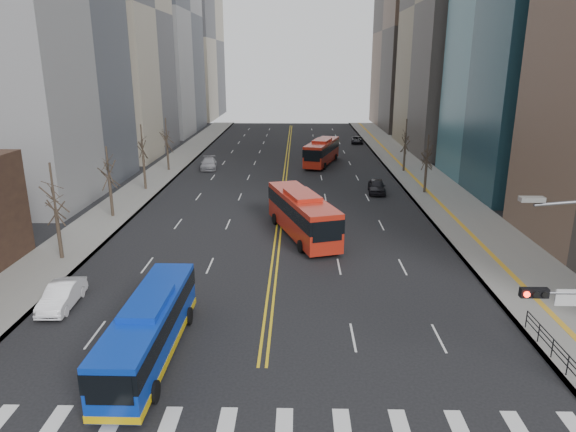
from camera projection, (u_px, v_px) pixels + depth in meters
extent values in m
cube|color=gray|center=(427.00, 183.00, 62.77)|extent=(7.00, 130.00, 0.15)
cube|color=gray|center=(151.00, 182.00, 63.41)|extent=(5.00, 130.00, 0.15)
cube|color=gold|center=(285.00, 167.00, 72.70)|extent=(0.15, 100.00, 0.01)
cube|color=gold|center=(288.00, 167.00, 72.70)|extent=(0.15, 100.00, 0.01)
cube|color=gray|center=(83.00, 9.00, 77.52)|extent=(22.00, 22.00, 44.00)
cube|color=gray|center=(141.00, 12.00, 102.79)|extent=(20.00, 26.00, 48.00)
cube|color=#7D7057|center=(478.00, 4.00, 80.87)|extent=(20.00, 26.00, 46.00)
cube|color=gray|center=(182.00, 40.00, 134.57)|extent=(18.00, 30.00, 40.00)
cube|color=brown|center=(424.00, 30.00, 112.11)|extent=(18.00, 30.00, 42.00)
cube|color=black|center=(534.00, 293.00, 20.15)|extent=(1.10, 0.28, 0.38)
cylinder|color=#FF190C|center=(527.00, 294.00, 20.00)|extent=(0.24, 0.08, 0.24)
cylinder|color=black|center=(536.00, 294.00, 20.00)|extent=(0.24, 0.08, 0.24)
cylinder|color=black|center=(545.00, 295.00, 19.99)|extent=(0.24, 0.08, 0.24)
cube|color=silver|center=(567.00, 298.00, 20.18)|extent=(0.90, 0.06, 0.70)
cube|color=#999993|center=(532.00, 199.00, 19.07)|extent=(0.90, 0.35, 0.18)
cube|color=black|center=(554.00, 339.00, 25.16)|extent=(0.04, 6.00, 0.04)
cylinder|color=black|center=(568.00, 365.00, 23.87)|extent=(0.06, 0.06, 1.00)
cylinder|color=black|center=(552.00, 348.00, 25.31)|extent=(0.06, 0.06, 1.00)
cylinder|color=black|center=(539.00, 333.00, 26.75)|extent=(0.06, 0.06, 1.00)
cylinder|color=black|center=(526.00, 319.00, 28.18)|extent=(0.06, 0.06, 1.00)
cylinder|color=#30261D|center=(59.00, 235.00, 37.96)|extent=(0.28, 0.28, 3.90)
cylinder|color=#30261D|center=(111.00, 199.00, 48.54)|extent=(0.28, 0.28, 3.60)
cylinder|color=#30261D|center=(145.00, 173.00, 59.02)|extent=(0.28, 0.28, 4.00)
cylinder|color=#30261D|center=(168.00, 157.00, 69.59)|extent=(0.28, 0.28, 3.80)
cylinder|color=#30261D|center=(425.00, 178.00, 57.53)|extent=(0.28, 0.28, 3.50)
cylinder|color=#30261D|center=(404.00, 158.00, 68.99)|extent=(0.28, 0.28, 3.75)
cube|color=#0B31AA|center=(149.00, 329.00, 25.22)|extent=(2.36, 10.86, 2.54)
cube|color=black|center=(149.00, 319.00, 25.07)|extent=(2.42, 10.88, 0.93)
cube|color=#0B31AA|center=(147.00, 303.00, 24.83)|extent=(1.84, 3.81, 0.40)
cube|color=gold|center=(151.00, 348.00, 25.53)|extent=(2.42, 10.88, 0.35)
cylinder|color=black|center=(103.00, 391.00, 22.25)|extent=(0.31, 1.00, 1.00)
cylinder|color=black|center=(154.00, 392.00, 22.19)|extent=(0.31, 1.00, 1.00)
cylinder|color=black|center=(149.00, 316.00, 28.90)|extent=(0.31, 1.00, 1.00)
cylinder|color=black|center=(189.00, 316.00, 28.83)|extent=(0.31, 1.00, 1.00)
cube|color=#B42213|center=(302.00, 214.00, 43.29)|extent=(6.22, 12.17, 3.11)
cube|color=black|center=(302.00, 207.00, 43.12)|extent=(6.29, 12.20, 1.11)
cube|color=#B42213|center=(302.00, 195.00, 42.81)|extent=(3.34, 4.63, 0.40)
cylinder|color=black|center=(301.00, 246.00, 39.82)|extent=(0.59, 1.04, 1.00)
cylinder|color=black|center=(333.00, 243.00, 40.57)|extent=(0.59, 1.04, 1.00)
cylinder|color=black|center=(275.00, 219.00, 46.82)|extent=(0.59, 1.04, 1.00)
cylinder|color=black|center=(303.00, 216.00, 47.56)|extent=(0.59, 1.04, 1.00)
cube|color=#B42213|center=(322.00, 152.00, 74.13)|extent=(5.65, 11.78, 3.00)
cube|color=black|center=(322.00, 148.00, 73.96)|extent=(5.72, 11.81, 1.07)
cube|color=#B42213|center=(322.00, 141.00, 73.67)|extent=(3.11, 4.44, 0.40)
cylinder|color=black|center=(306.00, 165.00, 71.51)|extent=(0.56, 1.04, 1.00)
cylinder|color=black|center=(325.00, 166.00, 70.77)|extent=(0.56, 1.04, 1.00)
cylinder|color=black|center=(319.00, 156.00, 78.25)|extent=(0.56, 1.04, 1.00)
cylinder|color=black|center=(336.00, 157.00, 77.52)|extent=(0.56, 1.04, 1.00)
imported|color=white|center=(62.00, 296.00, 30.85)|extent=(1.73, 4.50, 1.46)
imported|color=black|center=(377.00, 186.00, 57.99)|extent=(2.20, 4.75, 1.57)
imported|color=#ABAAB0|center=(209.00, 163.00, 71.26)|extent=(2.71, 5.37, 1.50)
imported|color=black|center=(357.00, 140.00, 93.98)|extent=(2.45, 4.60, 1.23)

